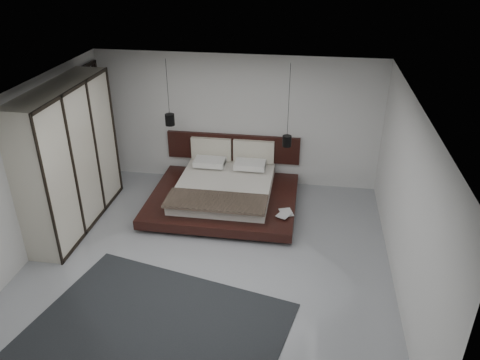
% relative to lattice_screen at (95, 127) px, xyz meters
% --- Properties ---
extents(floor, '(6.00, 6.00, 0.00)m').
position_rel_lattice_screen_xyz_m(floor, '(2.95, -2.45, -1.30)').
color(floor, gray).
rests_on(floor, ground).
extents(ceiling, '(6.00, 6.00, 0.00)m').
position_rel_lattice_screen_xyz_m(ceiling, '(2.95, -2.45, 1.50)').
color(ceiling, white).
rests_on(ceiling, wall_back).
extents(wall_back, '(6.00, 0.00, 6.00)m').
position_rel_lattice_screen_xyz_m(wall_back, '(2.95, 0.55, 0.10)').
color(wall_back, beige).
rests_on(wall_back, floor).
extents(wall_front, '(6.00, 0.00, 6.00)m').
position_rel_lattice_screen_xyz_m(wall_front, '(2.95, -5.45, 0.10)').
color(wall_front, beige).
rests_on(wall_front, floor).
extents(wall_left, '(0.00, 6.00, 6.00)m').
position_rel_lattice_screen_xyz_m(wall_left, '(-0.05, -2.45, 0.10)').
color(wall_left, beige).
rests_on(wall_left, floor).
extents(wall_right, '(0.00, 6.00, 6.00)m').
position_rel_lattice_screen_xyz_m(wall_right, '(5.95, -2.45, 0.10)').
color(wall_right, beige).
rests_on(wall_right, floor).
extents(lattice_screen, '(0.05, 0.90, 2.60)m').
position_rel_lattice_screen_xyz_m(lattice_screen, '(0.00, 0.00, 0.00)').
color(lattice_screen, black).
rests_on(lattice_screen, floor).
extents(bed, '(2.88, 2.43, 1.09)m').
position_rel_lattice_screen_xyz_m(bed, '(2.87, -0.55, -1.01)').
color(bed, black).
rests_on(bed, floor).
extents(book_lower, '(0.31, 0.36, 0.03)m').
position_rel_lattice_screen_xyz_m(book_lower, '(4.05, -1.21, -1.02)').
color(book_lower, '#99724C').
rests_on(book_lower, bed).
extents(book_upper, '(0.32, 0.35, 0.02)m').
position_rel_lattice_screen_xyz_m(book_upper, '(4.03, -1.25, -0.99)').
color(book_upper, '#99724C').
rests_on(book_upper, book_lower).
extents(pendant_left, '(0.19, 0.19, 1.34)m').
position_rel_lattice_screen_xyz_m(pendant_left, '(1.68, -0.08, 0.28)').
color(pendant_left, black).
rests_on(pendant_left, ceiling).
extents(pendant_right, '(0.18, 0.18, 1.64)m').
position_rel_lattice_screen_xyz_m(pendant_right, '(4.05, -0.08, -0.03)').
color(pendant_right, black).
rests_on(pendant_right, ceiling).
extents(wardrobe, '(0.63, 2.69, 2.64)m').
position_rel_lattice_screen_xyz_m(wardrobe, '(0.25, -1.61, 0.02)').
color(wardrobe, beige).
rests_on(wardrobe, floor).
extents(rug, '(3.88, 3.14, 0.01)m').
position_rel_lattice_screen_xyz_m(rug, '(2.58, -4.12, -1.29)').
color(rug, black).
rests_on(rug, floor).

